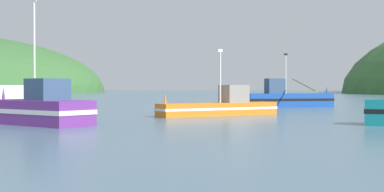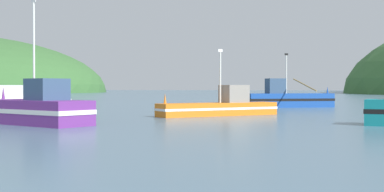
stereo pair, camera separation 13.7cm
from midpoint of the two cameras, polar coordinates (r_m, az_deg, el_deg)
The scene contains 3 objects.
fishing_boat_orange at distance 38.17m, azimuth 3.20°, elevation -1.12°, with size 8.06×7.59×4.75m.
fishing_boat_blue at distance 54.03m, azimuth 10.32°, elevation -0.24°, with size 8.80×11.17×5.39m.
fishing_boat_purple at distance 30.33m, azimuth -16.04°, elevation -1.36°, with size 7.32×5.19×6.91m.
Camera 2 is at (8.43, -6.53, 2.07)m, focal length 49.91 mm.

